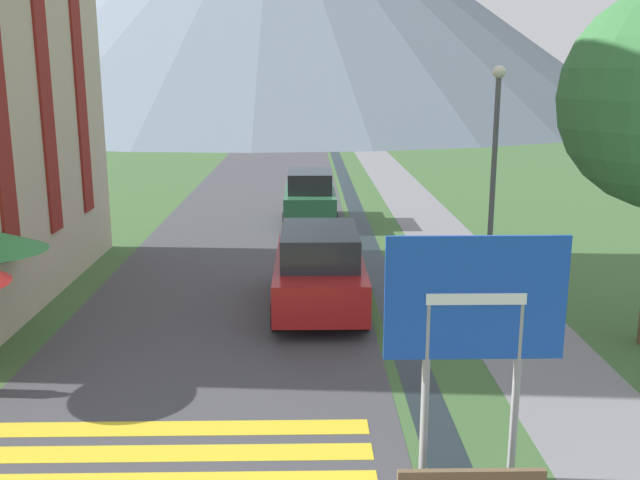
# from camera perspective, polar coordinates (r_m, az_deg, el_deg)

# --- Properties ---
(ground_plane) EXTENTS (160.00, 160.00, 0.00)m
(ground_plane) POSITION_cam_1_polar(r_m,az_deg,el_deg) (24.80, 0.47, 1.41)
(ground_plane) COLOR #3D6033
(road) EXTENTS (6.40, 60.00, 0.01)m
(road) POSITION_cam_1_polar(r_m,az_deg,el_deg) (34.69, -4.13, 4.76)
(road) COLOR #424247
(road) RESTS_ON ground_plane
(footpath) EXTENTS (2.20, 60.00, 0.01)m
(footpath) POSITION_cam_1_polar(r_m,az_deg,el_deg) (34.91, 5.96, 4.77)
(footpath) COLOR slate
(footpath) RESTS_ON ground_plane
(drainage_channel) EXTENTS (0.60, 60.00, 0.00)m
(drainage_channel) POSITION_cam_1_polar(r_m,az_deg,el_deg) (34.70, 2.01, 4.78)
(drainage_channel) COLOR black
(drainage_channel) RESTS_ON ground_plane
(crosswalk_marking) EXTENTS (5.44, 2.54, 0.01)m
(crosswalk_marking) POSITION_cam_1_polar(r_m,az_deg,el_deg) (10.02, -12.01, -17.35)
(crosswalk_marking) COLOR yellow
(crosswalk_marking) RESTS_ON ground_plane
(road_sign) EXTENTS (2.19, 0.11, 3.20)m
(road_sign) POSITION_cam_1_polar(r_m,az_deg,el_deg) (8.83, 12.27, -6.21)
(road_sign) COLOR gray
(road_sign) RESTS_ON ground_plane
(parked_car_near) EXTENTS (2.00, 4.51, 1.82)m
(parked_car_near) POSITION_cam_1_polar(r_m,az_deg,el_deg) (15.54, -0.06, -2.27)
(parked_car_near) COLOR #A31919
(parked_car_near) RESTS_ON ground_plane
(parked_car_far) EXTENTS (1.81, 4.04, 1.82)m
(parked_car_far) POSITION_cam_1_polar(r_m,az_deg,el_deg) (24.62, -0.82, 3.48)
(parked_car_far) COLOR #28663D
(parked_car_far) RESTS_ON ground_plane
(cafe_chair_far_right) EXTENTS (0.40, 0.40, 0.85)m
(cafe_chair_far_right) POSITION_cam_1_polar(r_m,az_deg,el_deg) (16.32, -23.30, -4.07)
(cafe_chair_far_right) COLOR black
(cafe_chair_far_right) RESTS_ON ground_plane
(cafe_chair_far_left) EXTENTS (0.40, 0.40, 0.85)m
(cafe_chair_far_left) POSITION_cam_1_polar(r_m,az_deg,el_deg) (15.95, -23.97, -4.53)
(cafe_chair_far_left) COLOR black
(cafe_chair_far_left) RESTS_ON ground_plane
(streetlamp) EXTENTS (0.28, 0.28, 5.22)m
(streetlamp) POSITION_cam_1_polar(r_m,az_deg,el_deg) (16.27, 13.75, 5.89)
(streetlamp) COLOR #515156
(streetlamp) RESTS_ON ground_plane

